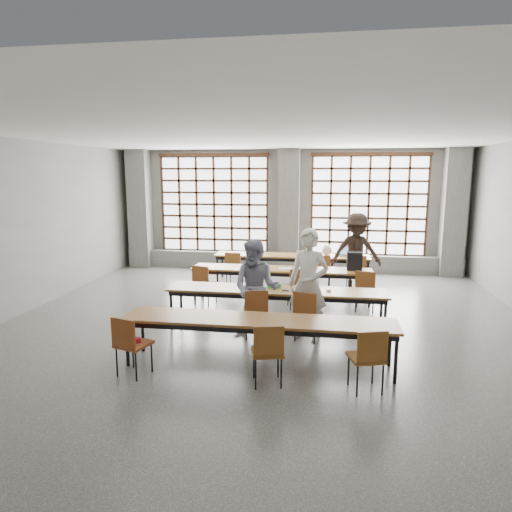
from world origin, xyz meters
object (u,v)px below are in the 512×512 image
(student_male, at_px, (308,285))
(laptop_back, at_px, (345,253))
(chair_mid_left, at_px, (203,281))
(laptop_front, at_px, (308,286))
(chair_back_left, at_px, (234,265))
(chair_near_left, at_px, (130,340))
(chair_mid_right, at_px, (365,287))
(chair_back_right, at_px, (356,269))
(green_box, at_px, (274,286))
(backpack, at_px, (354,261))
(chair_front_right, at_px, (307,311))
(plastic_bag, at_px, (327,250))
(chair_front_left, at_px, (256,308))
(student_back, at_px, (356,252))
(phone, at_px, (286,290))
(red_pouch, at_px, (133,341))
(desk_row_c, at_px, (276,293))
(chair_mid_centre, at_px, (298,284))
(student_female, at_px, (256,289))
(chair_near_mid, at_px, (268,348))
(desk_row_d, at_px, (259,323))
(desk_row_a, at_px, (292,257))
(chair_back_mid, at_px, (322,268))
(desk_row_b, at_px, (281,271))
(mouse, at_px, (329,290))
(chair_near_right, at_px, (368,354))

(student_male, xyz_separation_m, laptop_back, (0.78, 4.19, -0.17))
(chair_mid_left, distance_m, laptop_front, 2.56)
(chair_back_left, xyz_separation_m, chair_near_left, (-0.41, -5.33, 0.00))
(chair_mid_right, relative_size, laptop_front, 1.99)
(chair_back_right, relative_size, chair_mid_right, 1.00)
(green_box, relative_size, backpack, 0.62)
(chair_front_right, xyz_separation_m, green_box, (-0.63, 0.71, 0.24))
(plastic_bag, bearing_deg, chair_front_left, -105.74)
(chair_near_left, height_order, student_back, student_back)
(chair_back_right, bearing_deg, phone, -115.44)
(laptop_back, bearing_deg, red_pouch, -117.75)
(green_box, xyz_separation_m, phone, (0.23, -0.18, -0.04))
(laptop_front, bearing_deg, desk_row_c, -169.45)
(chair_mid_centre, bearing_deg, chair_back_right, 52.90)
(chair_back_right, relative_size, student_female, 0.51)
(chair_mid_left, relative_size, chair_near_mid, 1.00)
(laptop_back, bearing_deg, laptop_front, -102.76)
(chair_mid_right, xyz_separation_m, laptop_back, (-0.32, 2.46, 0.25))
(phone, bearing_deg, desk_row_d, -98.66)
(desk_row_a, height_order, red_pouch, desk_row_a)
(desk_row_c, xyz_separation_m, student_back, (1.62, 3.08, 0.28))
(laptop_back, bearing_deg, student_male, -100.57)
(student_female, relative_size, phone, 13.15)
(laptop_back, distance_m, backpack, 1.79)
(chair_back_mid, xyz_separation_m, chair_front_right, (-0.23, -3.58, 0.00))
(chair_mid_left, relative_size, green_box, 3.52)
(chair_back_mid, bearing_deg, desk_row_b, -129.44)
(student_back, xyz_separation_m, laptop_front, (-1.05, -2.97, -0.15))
(laptop_front, distance_m, plastic_bag, 3.54)
(mouse, bearing_deg, desk_row_a, 104.54)
(desk_row_b, relative_size, laptop_front, 9.05)
(desk_row_d, height_order, chair_mid_right, chair_mid_right)
(chair_near_left, height_order, mouse, chair_near_left)
(desk_row_b, xyz_separation_m, phone, (0.27, -1.95, 0.07))
(chair_front_right, height_order, red_pouch, chair_front_right)
(red_pouch, bearing_deg, chair_near_left, -106.55)
(red_pouch, bearing_deg, student_male, 37.29)
(chair_back_left, distance_m, chair_back_mid, 2.20)
(desk_row_b, bearing_deg, chair_back_mid, 50.56)
(chair_front_right, xyz_separation_m, laptop_front, (-0.01, 0.73, 0.25))
(chair_mid_centre, xyz_separation_m, laptop_back, (1.06, 2.46, 0.25))
(green_box, relative_size, red_pouch, 1.25)
(chair_mid_right, bearing_deg, desk_row_a, 125.51)
(chair_mid_left, bearing_deg, phone, -34.98)
(chair_front_right, height_order, green_box, chair_front_right)
(student_female, xyz_separation_m, backpack, (1.81, 2.40, 0.08))
(chair_near_mid, distance_m, student_female, 1.96)
(desk_row_a, bearing_deg, laptop_back, 4.53)
(chair_near_right, bearing_deg, desk_row_a, 103.52)
(chair_front_right, bearing_deg, desk_row_c, 132.84)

